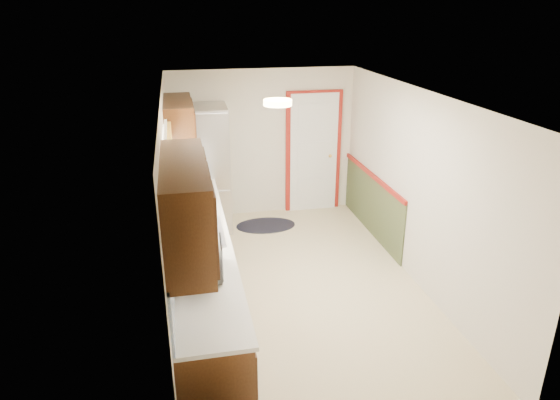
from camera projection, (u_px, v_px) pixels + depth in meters
name	position (u px, v px, depth m)	size (l,w,h in m)	color
room_shell	(299.00, 197.00, 5.87)	(3.20, 5.20, 2.52)	beige
kitchen_run	(197.00, 248.00, 5.51)	(0.63, 4.00, 2.20)	#3A1E0D
back_wall_trim	(326.00, 163.00, 8.18)	(1.12, 2.30, 2.08)	maroon
ceiling_fixture	(278.00, 103.00, 5.20)	(0.30, 0.30, 0.06)	#FFD88C
microwave	(203.00, 256.00, 4.66)	(0.53, 0.29, 0.36)	white
refrigerator	(202.00, 169.00, 7.63)	(0.82, 0.81, 1.94)	#B7B7BC
rug	(266.00, 225.00, 8.02)	(0.95, 0.61, 0.01)	black
cooktop	(194.00, 191.00, 6.78)	(0.45, 0.54, 0.02)	black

